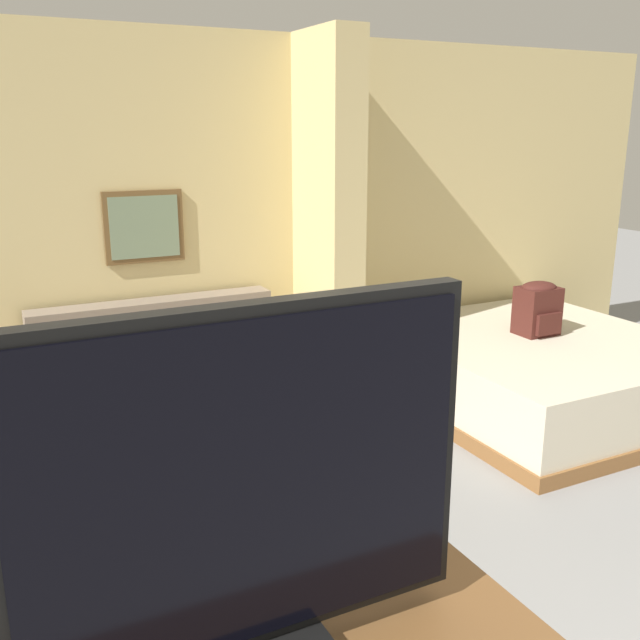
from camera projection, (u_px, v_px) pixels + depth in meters
wall_back at (242, 225)px, 5.09m from camera, size 7.52×0.16×2.60m
wall_partition_pillar at (328, 227)px, 4.97m from camera, size 0.24×0.66×2.60m
couch at (169, 391)px, 4.62m from camera, size 2.02×0.84×0.86m
coffee_table at (230, 436)px, 3.77m from camera, size 0.68×0.46×0.46m
tv at (250, 496)px, 1.16m from camera, size 0.79×0.16×0.64m
bed at (537, 370)px, 5.20m from camera, size 1.89×2.05×0.52m
backpack at (538, 307)px, 5.14m from camera, size 0.28×0.25×0.39m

